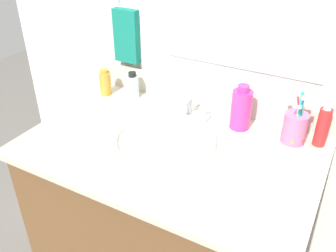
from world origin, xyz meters
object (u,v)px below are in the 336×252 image
object	(u,v)px
faucet	(189,109)
bottle_gel_clear	(133,86)
bottle_oil_amber	(105,83)
hand_towel	(127,36)
cup_pink	(295,127)
bottle_spray_red	(323,126)
bottle_soap_pink	(241,109)

from	to	relation	value
faucet	bottle_gel_clear	size ratio (longest dim) A/B	1.45
faucet	bottle_oil_amber	distance (m)	0.39
faucet	bottle_gel_clear	world-z (taller)	bottle_gel_clear
hand_towel	cup_pink	xyz separation A→B (m)	(0.74, -0.11, -0.16)
bottle_spray_red	cup_pink	bearing A→B (deg)	-163.10
bottle_soap_pink	cup_pink	size ratio (longest dim) A/B	0.87
bottle_oil_amber	faucet	bearing A→B (deg)	0.08
hand_towel	bottle_oil_amber	xyz separation A→B (m)	(-0.03, -0.13, -0.17)
faucet	bottle_oil_amber	world-z (taller)	bottle_oil_amber
bottle_soap_pink	bottle_gel_clear	bearing A→B (deg)	177.88
bottle_oil_amber	cup_pink	bearing A→B (deg)	0.96
bottle_soap_pink	hand_towel	bearing A→B (deg)	168.67
hand_towel	bottle_spray_red	bearing A→B (deg)	-6.14
faucet	bottle_spray_red	size ratio (longest dim) A/B	0.97
cup_pink	bottle_soap_pink	bearing A→B (deg)	179.26
hand_towel	cup_pink	size ratio (longest dim) A/B	1.16
hand_towel	bottle_soap_pink	world-z (taller)	hand_towel
bottle_gel_clear	bottle_oil_amber	world-z (taller)	bottle_oil_amber
hand_towel	bottle_gel_clear	xyz separation A→B (m)	(0.08, -0.09, -0.17)
bottle_soap_pink	bottle_spray_red	xyz separation A→B (m)	(0.27, 0.02, -0.00)
bottle_soap_pink	cup_pink	bearing A→B (deg)	-0.74
faucet	bottle_soap_pink	distance (m)	0.20
hand_towel	bottle_spray_red	distance (m)	0.84
bottle_oil_amber	bottle_soap_pink	bearing A→B (deg)	1.51
hand_towel	faucet	xyz separation A→B (m)	(0.35, -0.13, -0.19)
bottle_oil_amber	bottle_gel_clear	bearing A→B (deg)	15.83
bottle_soap_pink	bottle_oil_amber	xyz separation A→B (m)	(-0.58, -0.02, -0.02)
faucet	hand_towel	bearing A→B (deg)	160.55
cup_pink	bottle_oil_amber	bearing A→B (deg)	-179.04
faucet	cup_pink	size ratio (longest dim) A/B	0.85
hand_towel	bottle_spray_red	size ratio (longest dim) A/B	1.34
faucet	cup_pink	distance (m)	0.39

